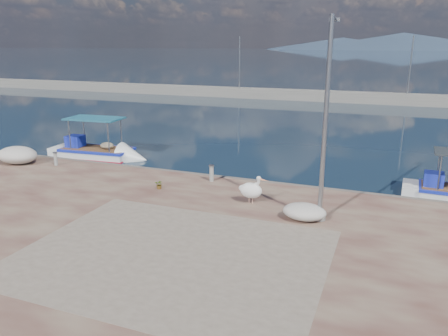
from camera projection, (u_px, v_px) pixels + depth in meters
ground at (187, 227)px, 16.23m from camera, size 1400.00×1400.00×0.00m
quay at (80, 309)px, 10.79m from camera, size 44.00×22.00×0.50m
quay_patch at (173, 255)px, 13.06m from camera, size 9.00×7.00×0.01m
breakwater at (334, 96)px, 51.92m from camera, size 120.00×2.20×7.50m
mountains at (399, 42)px, 594.78m from camera, size 370.00×280.00×22.00m
boat_left at (96, 154)px, 26.25m from camera, size 5.98×2.39×2.81m
pelican at (251, 190)px, 17.16m from camera, size 1.20×0.63×1.16m
lamp_post at (325, 129)px, 14.81m from camera, size 0.44×0.96×7.00m
bollard_near at (212, 172)px, 19.97m from camera, size 0.25×0.25×0.77m
bollard_far at (56, 158)px, 22.61m from camera, size 0.23×0.23×0.70m
potted_plant at (159, 184)px, 18.95m from camera, size 0.41×0.37×0.41m
net_pile_a at (17, 155)px, 22.97m from camera, size 2.21×1.61×0.90m
net_pile_d at (304, 212)px, 15.62m from camera, size 1.55×1.17×0.58m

